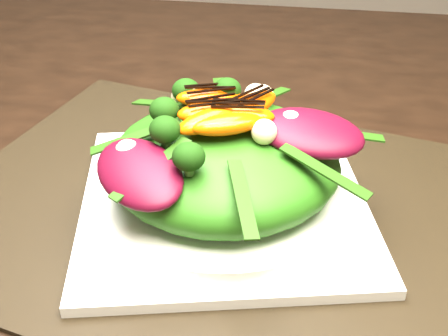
# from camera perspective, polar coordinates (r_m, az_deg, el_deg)

# --- Properties ---
(dining_table) EXTENTS (1.60, 0.90, 0.75)m
(dining_table) POSITION_cam_1_polar(r_m,az_deg,el_deg) (0.77, -17.04, 3.77)
(dining_table) COLOR black
(dining_table) RESTS_ON floor
(placemat) EXTENTS (0.59, 0.50, 0.00)m
(placemat) POSITION_cam_1_polar(r_m,az_deg,el_deg) (0.56, -0.00, -3.85)
(placemat) COLOR black
(placemat) RESTS_ON dining_table
(plate_base) EXTENTS (0.31, 0.31, 0.01)m
(plate_base) POSITION_cam_1_polar(r_m,az_deg,el_deg) (0.55, 0.00, -3.27)
(plate_base) COLOR silver
(plate_base) RESTS_ON placemat
(salad_bowl) EXTENTS (0.26, 0.26, 0.02)m
(salad_bowl) POSITION_cam_1_polar(r_m,az_deg,el_deg) (0.54, 0.00, -2.10)
(salad_bowl) COLOR white
(salad_bowl) RESTS_ON plate_base
(lettuce_mound) EXTENTS (0.24, 0.24, 0.07)m
(lettuce_mound) POSITION_cam_1_polar(r_m,az_deg,el_deg) (0.53, 0.00, 0.71)
(lettuce_mound) COLOR #285E11
(lettuce_mound) RESTS_ON salad_bowl
(radicchio_leaf) EXTENTS (0.09, 0.06, 0.02)m
(radicchio_leaf) POSITION_cam_1_polar(r_m,az_deg,el_deg) (0.50, 8.22, 3.35)
(radicchio_leaf) COLOR #400615
(radicchio_leaf) RESTS_ON lettuce_mound
(orange_segment) EXTENTS (0.07, 0.04, 0.02)m
(orange_segment) POSITION_cam_1_polar(r_m,az_deg,el_deg) (0.53, -1.52, 6.07)
(orange_segment) COLOR #E64603
(orange_segment) RESTS_ON lettuce_mound
(broccoli_floret) EXTENTS (0.04, 0.04, 0.04)m
(broccoli_floret) POSITION_cam_1_polar(r_m,az_deg,el_deg) (0.55, -6.14, 7.03)
(broccoli_floret) COLOR #163309
(broccoli_floret) RESTS_ON lettuce_mound
(macadamia_nut) EXTENTS (0.02, 0.02, 0.02)m
(macadamia_nut) POSITION_cam_1_polar(r_m,az_deg,el_deg) (0.46, 4.36, 1.36)
(macadamia_nut) COLOR beige
(macadamia_nut) RESTS_ON lettuce_mound
(balsamic_drizzle) EXTENTS (0.05, 0.01, 0.00)m
(balsamic_drizzle) POSITION_cam_1_polar(r_m,az_deg,el_deg) (0.53, -1.53, 6.92)
(balsamic_drizzle) COLOR black
(balsamic_drizzle) RESTS_ON orange_segment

